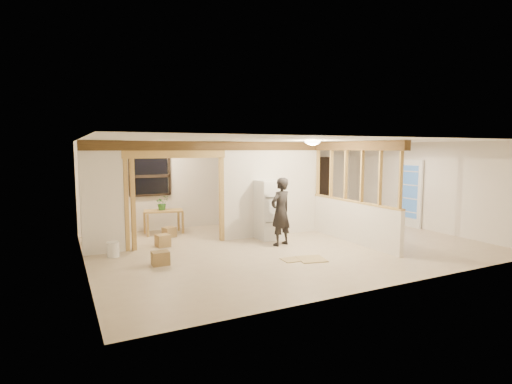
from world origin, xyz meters
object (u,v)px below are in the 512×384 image
shop_vac (102,230)px  bookshelf (316,187)px  refrigerator (269,210)px  work_table (164,222)px  woman (281,212)px

shop_vac → bookshelf: size_ratio=0.29×
refrigerator → work_table: 2.96m
refrigerator → woman: bearing=-97.1°
refrigerator → work_table: size_ratio=1.47×
work_table → bookshelf: (5.26, 0.34, 0.69)m
shop_vac → bookshelf: bookshelf is taller
refrigerator → bookshelf: bookshelf is taller
woman → shop_vac: (-3.82, 2.23, -0.52)m
bookshelf → shop_vac: bearing=-174.4°
refrigerator → work_table: (-2.29, 1.83, -0.43)m
woman → bookshelf: (3.06, 2.91, 0.20)m
shop_vac → woman: bearing=-30.3°
shop_vac → refrigerator: bearing=-20.9°
work_table → shop_vac: bearing=-156.3°
shop_vac → bookshelf: bearing=5.6°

